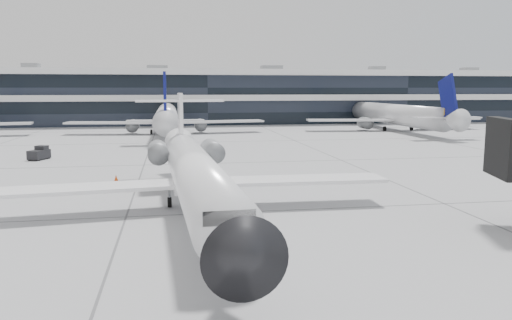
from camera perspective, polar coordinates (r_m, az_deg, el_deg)
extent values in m
plane|color=gray|center=(30.78, 4.35, -5.72)|extent=(220.00, 220.00, 0.00)
cube|color=black|center=(111.24, -5.94, 6.93)|extent=(170.00, 22.00, 10.00)
cylinder|color=white|center=(29.52, -6.84, -1.76)|extent=(3.85, 24.27, 2.72)
cone|color=black|center=(16.50, -2.20, -9.72)|extent=(2.85, 2.94, 2.72)
cone|color=white|center=(43.00, -8.62, 1.74)|extent=(2.73, 3.34, 2.58)
cube|color=white|center=(30.75, -19.25, -3.10)|extent=(11.31, 3.89, 0.22)
cube|color=white|center=(31.89, 4.80, -2.27)|extent=(11.14, 2.87, 0.22)
cylinder|color=slate|center=(37.51, -11.14, 0.89)|extent=(1.67, 3.49, 1.51)
cylinder|color=slate|center=(37.80, -5.03, 1.07)|extent=(1.67, 3.49, 1.51)
cube|color=white|center=(42.22, -8.63, 4.50)|extent=(0.40, 2.63, 4.53)
cube|color=white|center=(42.55, -8.71, 6.70)|extent=(7.32, 1.95, 0.16)
cylinder|color=black|center=(20.83, -4.12, -11.78)|extent=(0.21, 0.57, 0.56)
cylinder|color=black|center=(31.79, -9.85, -4.77)|extent=(0.27, 0.66, 0.64)
cylinder|color=black|center=(32.05, -4.43, -4.57)|extent=(0.27, 0.66, 0.64)
cone|color=#DE440B|center=(41.12, -15.70, -2.05)|extent=(0.38, 0.38, 0.58)
cube|color=#DE440B|center=(41.17, -15.68, -2.43)|extent=(0.50, 0.50, 0.03)
cube|color=black|center=(56.73, -23.56, 0.60)|extent=(2.08, 2.57, 0.91)
cube|color=black|center=(57.07, -23.30, 1.27)|extent=(1.38, 1.27, 0.51)
cylinder|color=black|center=(57.75, -23.51, 0.39)|extent=(0.34, 0.48, 0.45)
cylinder|color=black|center=(57.09, -22.61, 0.36)|extent=(0.34, 0.48, 0.45)
cylinder|color=black|center=(56.47, -24.49, 0.17)|extent=(0.34, 0.48, 0.45)
cylinder|color=black|center=(55.80, -23.58, 0.13)|extent=(0.34, 0.48, 0.45)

